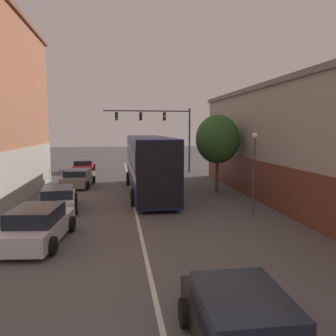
# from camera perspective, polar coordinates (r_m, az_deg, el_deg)

# --- Properties ---
(lane_center_line) EXTENTS (0.14, 45.38, 0.01)m
(lane_center_line) POSITION_cam_1_polar(r_m,az_deg,el_deg) (19.92, -6.05, -5.79)
(lane_center_line) COLOR silver
(lane_center_line) RESTS_ON ground_plane
(bus) EXTENTS (2.83, 11.54, 3.82)m
(bus) POSITION_cam_1_polar(r_m,az_deg,el_deg) (22.00, -3.37, 1.04)
(bus) COLOR navy
(bus) RESTS_ON ground_plane
(hatchback_foreground) EXTENTS (2.16, 4.23, 1.24)m
(hatchback_foreground) POSITION_cam_1_polar(r_m,az_deg,el_deg) (6.94, 13.42, -25.89)
(hatchback_foreground) COLOR black
(hatchback_foreground) RESTS_ON ground_plane
(parked_car_left_near) EXTENTS (2.23, 4.54, 1.20)m
(parked_car_left_near) POSITION_cam_1_polar(r_m,az_deg,el_deg) (34.65, -14.45, 0.36)
(parked_car_left_near) COLOR red
(parked_car_left_near) RESTS_ON ground_plane
(parked_car_left_mid) EXTENTS (2.33, 4.22, 1.25)m
(parked_car_left_mid) POSITION_cam_1_polar(r_m,az_deg,el_deg) (18.62, -18.57, -5.12)
(parked_car_left_mid) COLOR silver
(parked_car_left_mid) RESTS_ON ground_plane
(parked_car_left_far) EXTENTS (2.39, 4.39, 1.42)m
(parked_car_left_far) POSITION_cam_1_polar(r_m,az_deg,el_deg) (13.57, -21.68, -9.31)
(parked_car_left_far) COLOR silver
(parked_car_left_far) RESTS_ON ground_plane
(parked_car_left_distant) EXTENTS (2.38, 4.72, 1.30)m
(parked_car_left_distant) POSITION_cam_1_polar(r_m,az_deg,el_deg) (25.87, -15.34, -1.69)
(parked_car_left_distant) COLOR slate
(parked_car_left_distant) RESTS_ON ground_plane
(traffic_signal_gantry) EXTENTS (8.54, 0.36, 6.39)m
(traffic_signal_gantry) POSITION_cam_1_polar(r_m,az_deg,el_deg) (32.39, -1.21, 7.58)
(traffic_signal_gantry) COLOR #333338
(traffic_signal_gantry) RESTS_ON ground_plane
(street_lamp) EXTENTS (0.30, 0.30, 4.15)m
(street_lamp) POSITION_cam_1_polar(r_m,az_deg,el_deg) (17.02, 14.75, -0.26)
(street_lamp) COLOR #47474C
(street_lamp) RESTS_ON ground_plane
(street_tree_near) EXTENTS (2.99, 2.69, 5.30)m
(street_tree_near) POSITION_cam_1_polar(r_m,az_deg,el_deg) (22.51, 8.64, 4.96)
(street_tree_near) COLOR brown
(street_tree_near) RESTS_ON ground_plane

